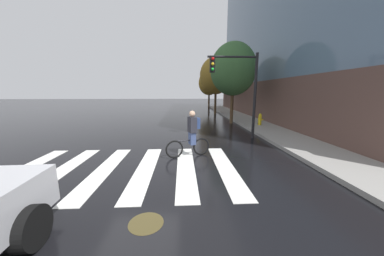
# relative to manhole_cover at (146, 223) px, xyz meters

# --- Properties ---
(ground_plane) EXTENTS (120.00, 120.00, 0.00)m
(ground_plane) POSITION_rel_manhole_cover_xyz_m (-0.73, 2.56, -0.00)
(ground_plane) COLOR black
(crosswalk_stripes) EXTENTS (6.80, 4.09, 0.01)m
(crosswalk_stripes) POSITION_rel_manhole_cover_xyz_m (-1.10, 2.56, 0.00)
(crosswalk_stripes) COLOR silver
(crosswalk_stripes) RESTS_ON ground
(manhole_cover) EXTENTS (0.64, 0.64, 0.01)m
(manhole_cover) POSITION_rel_manhole_cover_xyz_m (0.00, 0.00, 0.00)
(manhole_cover) COLOR #473D1E
(manhole_cover) RESTS_ON ground
(cyclist) EXTENTS (1.64, 0.59, 1.69)m
(cyclist) POSITION_rel_manhole_cover_xyz_m (1.01, 3.71, 0.84)
(cyclist) COLOR black
(cyclist) RESTS_ON ground
(traffic_light_near) EXTENTS (2.47, 0.28, 4.20)m
(traffic_light_near) POSITION_rel_manhole_cover_xyz_m (3.47, 6.40, 2.86)
(traffic_light_near) COLOR black
(traffic_light_near) RESTS_ON ground
(fire_hydrant) EXTENTS (0.33, 0.22, 0.78)m
(fire_hydrant) POSITION_rel_manhole_cover_xyz_m (5.90, 9.46, 0.53)
(fire_hydrant) COLOR gold
(fire_hydrant) RESTS_ON sidewalk
(street_tree_near) EXTENTS (3.29, 3.29, 5.85)m
(street_tree_near) POSITION_rel_manhole_cover_xyz_m (4.38, 11.15, 3.95)
(street_tree_near) COLOR #4C3823
(street_tree_near) RESTS_ON ground
(street_tree_mid) EXTENTS (3.32, 3.32, 5.91)m
(street_tree_mid) POSITION_rel_manhole_cover_xyz_m (4.20, 17.34, 3.99)
(street_tree_mid) COLOR #4C3823
(street_tree_mid) RESTS_ON ground
(street_tree_far) EXTENTS (2.97, 2.97, 5.29)m
(street_tree_far) POSITION_rel_manhole_cover_xyz_m (4.51, 24.60, 3.56)
(street_tree_far) COLOR #4C3823
(street_tree_far) RESTS_ON ground
(corner_building) EXTENTS (18.96, 25.13, 15.32)m
(corner_building) POSITION_rel_manhole_cover_xyz_m (16.50, 14.03, 7.60)
(corner_building) COLOR brown
(corner_building) RESTS_ON ground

